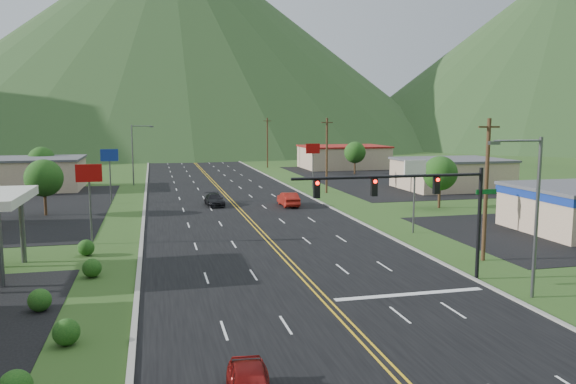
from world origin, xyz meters
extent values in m
cylinder|color=black|center=(10.50, 14.00, 3.50)|extent=(0.24, 0.24, 7.00)
cylinder|color=black|center=(4.50, 14.00, 6.60)|extent=(12.00, 0.18, 0.18)
cube|color=#0C591E|center=(10.90, 14.00, 5.50)|extent=(1.40, 0.06, 0.30)
cube|color=black|center=(7.50, 14.00, 6.00)|extent=(0.35, 0.28, 1.05)
sphere|color=#FF0C05|center=(7.50, 13.82, 6.35)|extent=(0.22, 0.22, 0.22)
cube|color=black|center=(3.50, 14.00, 6.00)|extent=(0.35, 0.28, 1.05)
sphere|color=#FF0C05|center=(3.50, 13.82, 6.35)|extent=(0.22, 0.22, 0.22)
cube|color=black|center=(0.00, 14.00, 6.00)|extent=(0.35, 0.28, 1.05)
sphere|color=#FF0C05|center=(0.00, 13.82, 6.35)|extent=(0.22, 0.22, 0.22)
cylinder|color=#59595E|center=(11.50, 10.00, 4.50)|extent=(0.20, 0.20, 9.00)
cylinder|color=#59595E|center=(10.06, 10.00, 8.80)|extent=(2.88, 0.12, 0.12)
cube|color=#59595E|center=(8.62, 10.00, 8.70)|extent=(0.60, 0.25, 0.18)
cylinder|color=#59595E|center=(-12.00, 70.00, 4.50)|extent=(0.20, 0.20, 9.00)
cylinder|color=#59595E|center=(-10.56, 70.00, 8.80)|extent=(2.88, 0.12, 0.12)
cube|color=#59595E|center=(-9.12, 70.00, 8.70)|extent=(0.60, 0.25, 0.18)
cylinder|color=#59595E|center=(-18.00, 19.00, 2.50)|extent=(0.36, 0.36, 5.00)
cylinder|color=#59595E|center=(-18.00, 25.00, 2.50)|extent=(0.36, 0.36, 5.00)
cube|color=#CBAC8D|center=(-28.00, 68.00, 2.10)|extent=(18.00, 11.00, 4.20)
cube|color=#4C4C51|center=(-28.00, 68.00, 4.35)|extent=(18.40, 11.40, 0.30)
cube|color=#CBAC8D|center=(32.00, 55.00, 2.00)|extent=(14.00, 11.00, 4.00)
cube|color=#4C4C51|center=(32.00, 55.00, 4.15)|extent=(14.40, 11.40, 0.30)
cube|color=#CBAC8D|center=(28.00, 90.00, 2.10)|extent=(16.00, 12.00, 4.20)
cube|color=maroon|center=(28.00, 90.00, 4.35)|extent=(16.40, 12.40, 0.30)
cylinder|color=#59595E|center=(-14.00, 30.00, 2.50)|extent=(0.16, 0.16, 5.00)
cube|color=#A00909|center=(-14.00, 30.00, 5.70)|extent=(2.00, 0.18, 1.40)
cylinder|color=#59595E|center=(-14.00, 52.00, 2.50)|extent=(0.16, 0.16, 5.00)
cube|color=navy|center=(-14.00, 52.00, 5.70)|extent=(2.00, 0.18, 1.40)
cylinder|color=#59595E|center=(13.00, 28.00, 2.50)|extent=(0.16, 0.16, 5.00)
cube|color=white|center=(13.00, 28.00, 5.70)|extent=(2.00, 0.18, 1.40)
cylinder|color=#59595E|center=(13.00, 60.00, 2.50)|extent=(0.16, 0.16, 5.00)
cube|color=#A00909|center=(13.00, 60.00, 5.70)|extent=(2.00, 0.18, 1.40)
cylinder|color=#382314|center=(-20.00, 45.00, 1.50)|extent=(0.30, 0.30, 3.00)
sphere|color=#133E11|center=(-20.00, 45.00, 3.90)|extent=(3.84, 3.84, 3.84)
cylinder|color=#382314|center=(-25.00, 72.00, 1.50)|extent=(0.30, 0.30, 3.00)
sphere|color=#133E11|center=(-25.00, 72.00, 3.90)|extent=(3.84, 3.84, 3.84)
cylinder|color=#382314|center=(22.00, 40.00, 1.50)|extent=(0.30, 0.30, 3.00)
sphere|color=#133E11|center=(22.00, 40.00, 3.90)|extent=(3.84, 3.84, 3.84)
cylinder|color=#382314|center=(26.00, 78.00, 1.50)|extent=(0.30, 0.30, 3.00)
sphere|color=#133E11|center=(26.00, 78.00, 3.90)|extent=(3.84, 3.84, 3.84)
cylinder|color=#382314|center=(13.50, 18.00, 5.00)|extent=(0.28, 0.28, 10.00)
cube|color=#382314|center=(13.50, 18.00, 9.40)|extent=(1.60, 0.12, 0.12)
cylinder|color=#382314|center=(13.50, 55.00, 5.00)|extent=(0.28, 0.28, 10.00)
cube|color=#382314|center=(13.50, 55.00, 9.40)|extent=(1.60, 0.12, 0.12)
cylinder|color=#382314|center=(13.50, 95.00, 5.00)|extent=(0.28, 0.28, 10.00)
cube|color=#382314|center=(13.50, 95.00, 9.40)|extent=(1.60, 0.12, 0.12)
cylinder|color=#382314|center=(13.50, 135.00, 5.00)|extent=(0.28, 0.28, 10.00)
cube|color=#382314|center=(13.50, 135.00, 9.40)|extent=(1.60, 0.12, 0.12)
cone|color=#1D3719|center=(0.00, 220.00, 42.50)|extent=(220.00, 220.00, 85.00)
cone|color=#1D3719|center=(147.84, 176.19, 35.00)|extent=(180.00, 180.00, 70.00)
imported|color=black|center=(-2.36, 47.22, 0.67)|extent=(2.13, 4.73, 1.35)
imported|color=maroon|center=(5.82, 45.00, 0.79)|extent=(1.67, 4.77, 1.57)
camera|label=1|loc=(-9.00, -16.45, 10.03)|focal=35.00mm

